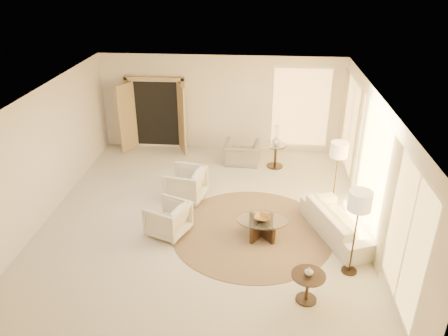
# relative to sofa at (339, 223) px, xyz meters

# --- Properties ---
(room) EXTENTS (7.04, 8.04, 2.83)m
(room) POSITION_rel_sofa_xyz_m (-2.87, 0.34, 1.09)
(room) COLOR beige
(room) RESTS_ON ground
(windows_right) EXTENTS (0.10, 6.40, 2.40)m
(windows_right) POSITION_rel_sofa_xyz_m (0.58, 0.44, 1.05)
(windows_right) COLOR #F7C262
(windows_right) RESTS_ON room
(window_back_corner) EXTENTS (1.70, 0.10, 2.40)m
(window_back_corner) POSITION_rel_sofa_xyz_m (-0.57, 4.29, 1.05)
(window_back_corner) COLOR #F7C262
(window_back_corner) RESTS_ON room
(curtains_right) EXTENTS (0.06, 5.20, 2.60)m
(curtains_right) POSITION_rel_sofa_xyz_m (0.53, 1.34, 1.00)
(curtains_right) COLOR beige
(curtains_right) RESTS_ON room
(french_doors) EXTENTS (1.95, 0.66, 2.16)m
(french_doors) POSITION_rel_sofa_xyz_m (-4.77, 4.16, 0.76)
(french_doors) COLOR tan
(french_doors) RESTS_ON room
(area_rug) EXTENTS (4.22, 4.22, 0.01)m
(area_rug) POSITION_rel_sofa_xyz_m (-1.81, -0.03, -0.30)
(area_rug) COLOR #443120
(area_rug) RESTS_ON room
(sofa) EXTENTS (1.51, 2.23, 0.61)m
(sofa) POSITION_rel_sofa_xyz_m (0.00, 0.00, 0.00)
(sofa) COLOR beige
(sofa) RESTS_ON room
(armchair_left) EXTENTS (0.95, 0.99, 0.87)m
(armchair_left) POSITION_rel_sofa_xyz_m (-3.43, 1.21, 0.13)
(armchair_left) COLOR beige
(armchair_left) RESTS_ON room
(armchair_right) EXTENTS (0.95, 0.97, 0.78)m
(armchair_right) POSITION_rel_sofa_xyz_m (-3.56, -0.24, 0.09)
(armchair_right) COLOR beige
(armchair_right) RESTS_ON room
(accent_chair) EXTENTS (0.99, 0.67, 0.84)m
(accent_chair) POSITION_rel_sofa_xyz_m (-2.19, 3.31, 0.12)
(accent_chair) COLOR gray
(accent_chair) RESTS_ON room
(coffee_table) EXTENTS (1.12, 1.12, 0.39)m
(coffee_table) POSITION_rel_sofa_xyz_m (-1.60, -0.16, -0.06)
(coffee_table) COLOR black
(coffee_table) RESTS_ON room
(end_table) EXTENTS (0.57, 0.57, 0.54)m
(end_table) POSITION_rel_sofa_xyz_m (-0.83, -2.00, 0.07)
(end_table) COLOR black
(end_table) RESTS_ON room
(side_table) EXTENTS (0.58, 0.58, 0.67)m
(side_table) POSITION_rel_sofa_xyz_m (-1.26, 3.19, 0.10)
(side_table) COLOR #2E2219
(side_table) RESTS_ON room
(floor_lamp_near) EXTENTS (0.39, 0.39, 1.62)m
(floor_lamp_near) POSITION_rel_sofa_xyz_m (0.03, 1.15, 1.08)
(floor_lamp_near) COLOR #2E2219
(floor_lamp_near) RESTS_ON room
(floor_lamp_far) EXTENTS (0.41, 0.41, 1.70)m
(floor_lamp_far) POSITION_rel_sofa_xyz_m (0.03, -1.18, 1.14)
(floor_lamp_far) COLOR #2E2219
(floor_lamp_far) RESTS_ON room
(bowl) EXTENTS (0.42, 0.42, 0.08)m
(bowl) POSITION_rel_sofa_xyz_m (-1.60, -0.16, 0.13)
(bowl) COLOR brown
(bowl) RESTS_ON coffee_table
(end_vase) EXTENTS (0.18, 0.18, 0.15)m
(end_vase) POSITION_rel_sofa_xyz_m (-0.83, -2.00, 0.31)
(end_vase) COLOR silver
(end_vase) RESTS_ON end_table
(side_vase) EXTENTS (0.26, 0.26, 0.24)m
(side_vase) POSITION_rel_sofa_xyz_m (-1.26, 3.19, 0.48)
(side_vase) COLOR silver
(side_vase) RESTS_ON side_table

